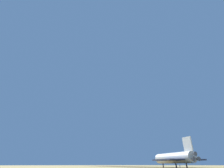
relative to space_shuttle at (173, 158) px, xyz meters
The scene contains 4 objects.
ground_plane 6.91m from the space_shuttle, 37.59° to the right, with size 1200.00×1200.00×0.00m, color tan.
runway_strip 5.36m from the space_shuttle, 155.17° to the left, with size 440.00×44.00×0.02m, color brown.
space_shuttle is the anchor object (origin of this frame).
ground_crew_near_nose 17.52m from the space_shuttle, 74.15° to the right, with size 0.32×0.64×1.73m.
Camera 1 is at (-58.27, 104.62, 1.65)m, focal length 26.05 mm.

